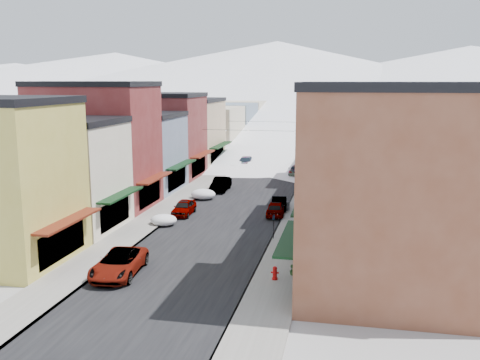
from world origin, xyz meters
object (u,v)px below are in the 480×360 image
at_px(car_silver_sedan, 184,207).
at_px(fire_hydrant, 275,273).
at_px(car_dark_hatch, 221,184).
at_px(car_green_sedan, 279,203).
at_px(car_white_suv, 119,263).
at_px(streetlamp_near, 298,181).
at_px(trash_can, 287,206).

distance_m(car_silver_sedan, fire_hydrant, 18.74).
distance_m(car_silver_sedan, car_dark_hatch, 11.59).
bearing_deg(car_dark_hatch, car_green_sedan, -44.89).
relative_size(car_white_suv, car_silver_sedan, 1.37).
bearing_deg(streetlamp_near, fire_hydrant, -88.90).
relative_size(car_silver_sedan, car_dark_hatch, 0.88).
bearing_deg(car_white_suv, trash_can, 60.35).
bearing_deg(fire_hydrant, car_silver_sedan, 125.32).
bearing_deg(car_dark_hatch, trash_can, -45.07).
bearing_deg(car_green_sedan, car_silver_sedan, 18.57).
relative_size(car_green_sedan, streetlamp_near, 0.88).
relative_size(car_silver_sedan, fire_hydrant, 4.83).
distance_m(car_white_suv, car_green_sedan, 21.64).
height_order(car_silver_sedan, streetlamp_near, streetlamp_near).
relative_size(car_white_suv, fire_hydrant, 6.60).
bearing_deg(trash_can, car_silver_sedan, -162.27).
bearing_deg(car_silver_sedan, car_white_suv, -89.26).
height_order(car_silver_sedan, trash_can, car_silver_sedan).
distance_m(car_white_suv, car_dark_hatch, 27.72).
bearing_deg(car_green_sedan, car_dark_hatch, -50.41).
distance_m(car_white_suv, fire_hydrant, 10.22).
bearing_deg(car_green_sedan, car_white_suv, 62.28).
distance_m(fire_hydrant, streetlamp_near, 18.85).
height_order(car_white_suv, car_silver_sedan, car_white_suv).
bearing_deg(car_white_suv, streetlamp_near, 58.42).
bearing_deg(trash_can, streetlamp_near, 19.92).
distance_m(car_white_suv, streetlamp_near, 22.00).
xyz_separation_m(car_white_suv, trash_can, (8.85, 19.20, -0.21)).
relative_size(car_silver_sedan, car_green_sedan, 1.03).
xyz_separation_m(trash_can, streetlamp_near, (0.97, 0.35, 2.46)).
bearing_deg(car_white_suv, car_silver_sedan, 87.41).
relative_size(trash_can, streetlamp_near, 0.19).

